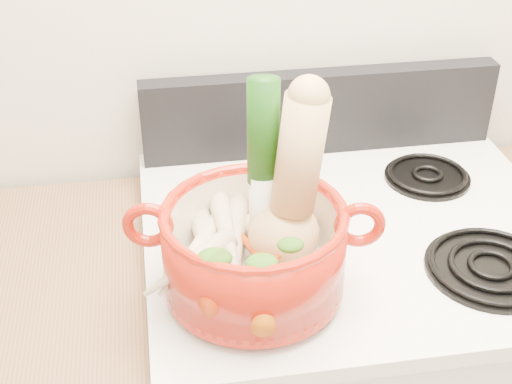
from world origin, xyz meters
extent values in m
cube|color=silver|center=(0.00, 1.40, 0.93)|extent=(0.78, 0.67, 0.03)
cube|color=black|center=(0.00, 1.70, 1.04)|extent=(0.76, 0.05, 0.18)
cylinder|color=black|center=(-0.19, 1.24, 0.96)|extent=(0.22, 0.22, 0.02)
cylinder|color=black|center=(0.19, 1.24, 0.96)|extent=(0.22, 0.22, 0.02)
cylinder|color=black|center=(-0.19, 1.54, 0.96)|extent=(0.17, 0.17, 0.02)
cylinder|color=black|center=(0.19, 1.54, 0.96)|extent=(0.17, 0.17, 0.02)
cylinder|color=#A2180A|center=(-0.22, 1.25, 1.04)|extent=(0.33, 0.33, 0.14)
torus|color=#A2180A|center=(-0.38, 1.27, 1.09)|extent=(0.08, 0.03, 0.08)
torus|color=#A2180A|center=(-0.06, 1.22, 1.09)|extent=(0.08, 0.03, 0.08)
cylinder|color=silver|center=(-0.19, 1.30, 1.16)|extent=(0.06, 0.06, 0.32)
ellipsoid|color=tan|center=(-0.18, 1.33, 1.02)|extent=(0.10, 0.08, 0.05)
cone|color=beige|center=(-0.28, 1.25, 1.02)|extent=(0.06, 0.23, 0.06)
cone|color=beige|center=(-0.31, 1.27, 1.03)|extent=(0.15, 0.17, 0.06)
cone|color=beige|center=(-0.24, 1.29, 1.03)|extent=(0.08, 0.21, 0.06)
cone|color=beige|center=(-0.32, 1.23, 1.04)|extent=(0.16, 0.12, 0.05)
cone|color=beige|center=(-0.25, 1.29, 1.05)|extent=(0.05, 0.22, 0.06)
cone|color=#BD5B09|center=(-0.21, 1.18, 1.02)|extent=(0.06, 0.18, 0.05)
cone|color=#D5430A|center=(-0.24, 1.20, 1.02)|extent=(0.13, 0.15, 0.05)
cone|color=#DB410A|center=(-0.21, 1.23, 1.03)|extent=(0.09, 0.16, 0.04)
cone|color=#BA3609|center=(-0.24, 1.17, 1.04)|extent=(0.14, 0.12, 0.05)
camera|label=1|loc=(-0.36, 0.37, 1.72)|focal=50.00mm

